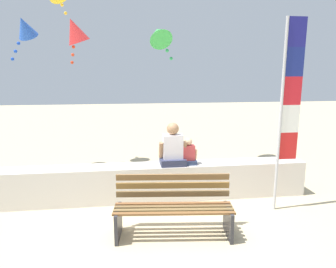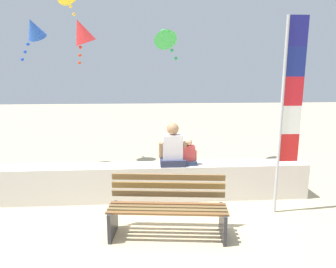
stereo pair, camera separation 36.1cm
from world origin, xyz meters
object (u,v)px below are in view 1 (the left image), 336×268
(kite_red, at_px, (75,31))
(kite_green, at_px, (159,35))
(person_adult, at_px, (173,149))
(kite_blue, at_px, (25,28))
(flag_banner, at_px, (288,102))
(person_child, at_px, (188,154))
(park_bench, at_px, (173,207))

(kite_red, bearing_deg, kite_green, -11.05)
(kite_red, bearing_deg, person_adult, -46.38)
(kite_green, relative_size, kite_blue, 0.86)
(kite_blue, bearing_deg, person_adult, -35.09)
(flag_banner, relative_size, kite_blue, 3.10)
(person_child, xyz_separation_m, flag_banner, (1.56, -0.72, 1.05))
(person_adult, distance_m, person_child, 0.33)
(person_adult, relative_size, person_child, 1.57)
(kite_red, height_order, kite_blue, kite_blue)
(kite_green, bearing_deg, person_adult, -87.74)
(park_bench, xyz_separation_m, person_adult, (0.19, 1.33, 0.59))
(kite_red, xyz_separation_m, kite_blue, (-1.15, 0.11, 0.07))
(person_adult, bearing_deg, kite_blue, 144.91)
(person_child, distance_m, kite_blue, 4.86)
(kite_red, bearing_deg, person_child, -42.33)
(flag_banner, bearing_deg, person_child, 155.21)
(person_child, xyz_separation_m, kite_green, (-0.37, 1.74, 2.41))
(park_bench, relative_size, kite_red, 1.64)
(kite_red, distance_m, kite_blue, 1.16)
(person_adult, bearing_deg, flag_banner, -21.11)
(flag_banner, height_order, kite_red, kite_red)
(kite_blue, bearing_deg, kite_green, -8.97)
(park_bench, relative_size, flag_banner, 0.55)
(flag_banner, distance_m, kite_green, 3.41)
(person_adult, bearing_deg, kite_green, 92.26)
(kite_red, relative_size, kite_blue, 1.03)
(park_bench, bearing_deg, kite_green, 87.81)
(person_child, distance_m, flag_banner, 2.01)
(flag_banner, height_order, kite_blue, kite_blue)
(person_child, bearing_deg, kite_blue, 147.36)
(park_bench, bearing_deg, kite_red, 118.01)
(park_bench, distance_m, kite_green, 4.20)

